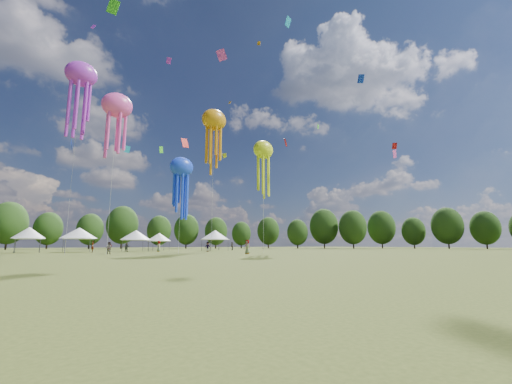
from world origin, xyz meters
TOP-DOWN VIEW (x-y plane):
  - ground at (0.00, 0.00)m, footprint 300.00×300.00m
  - spectator_near at (-9.88, 36.07)m, footprint 0.93×0.85m
  - spectators_far at (3.26, 45.90)m, footprint 29.24×26.63m
  - festival_tents at (-2.42, 52.65)m, footprint 36.92×11.29m
  - show_kites at (0.62, 39.30)m, footprint 29.42×21.27m
  - small_kites at (-0.11, 39.58)m, footprint 76.20×49.91m
  - treeline at (-3.87, 62.51)m, footprint 201.57×95.24m

SIDE VIEW (x-z plane):
  - ground at x=0.00m, z-range 0.00..0.00m
  - spectator_near at x=-9.88m, z-range 0.00..1.55m
  - spectators_far at x=3.26m, z-range -0.08..1.83m
  - festival_tents at x=-2.42m, z-range 0.93..5.14m
  - treeline at x=-3.87m, z-range -0.17..13.26m
  - show_kites at x=0.62m, z-range 5.33..33.72m
  - small_kites at x=-0.11m, z-range 8.17..51.45m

